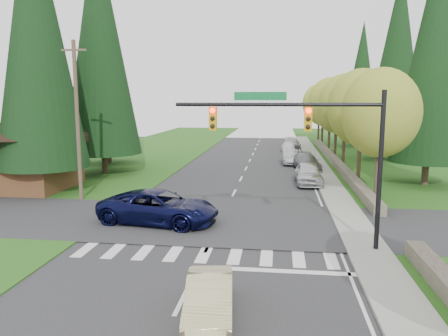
% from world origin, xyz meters
% --- Properties ---
extents(ground, '(120.00, 120.00, 0.00)m').
position_xyz_m(ground, '(0.00, 0.00, 0.00)').
color(ground, '#28282B').
rests_on(ground, ground).
extents(grass_east, '(14.00, 110.00, 0.06)m').
position_xyz_m(grass_east, '(13.00, 20.00, 0.03)').
color(grass_east, '#2A5416').
rests_on(grass_east, ground).
extents(grass_west, '(14.00, 110.00, 0.06)m').
position_xyz_m(grass_west, '(-13.00, 20.00, 0.03)').
color(grass_west, '#2A5416').
rests_on(grass_west, ground).
extents(cross_street, '(120.00, 8.00, 0.10)m').
position_xyz_m(cross_street, '(0.00, 8.00, 0.00)').
color(cross_street, '#28282B').
rests_on(cross_street, ground).
extents(sidewalk_east, '(1.80, 80.00, 0.13)m').
position_xyz_m(sidewalk_east, '(6.90, 22.00, 0.07)').
color(sidewalk_east, gray).
rests_on(sidewalk_east, ground).
extents(curb_east, '(0.20, 80.00, 0.13)m').
position_xyz_m(curb_east, '(6.05, 22.00, 0.07)').
color(curb_east, gray).
rests_on(curb_east, ground).
extents(stone_wall_north, '(0.70, 40.00, 0.70)m').
position_xyz_m(stone_wall_north, '(8.60, 30.00, 0.35)').
color(stone_wall_north, '#4C4438').
rests_on(stone_wall_north, ground).
extents(traffic_signal, '(8.70, 0.37, 6.80)m').
position_xyz_m(traffic_signal, '(4.37, 4.50, 4.98)').
color(traffic_signal, black).
rests_on(traffic_signal, ground).
extents(brown_building, '(8.40, 8.40, 5.40)m').
position_xyz_m(brown_building, '(-15.00, 15.00, 3.14)').
color(brown_building, '#4C2D19').
rests_on(brown_building, ground).
extents(utility_pole, '(1.60, 0.24, 10.00)m').
position_xyz_m(utility_pole, '(-9.50, 12.00, 5.14)').
color(utility_pole, '#473828').
rests_on(utility_pole, ground).
extents(decid_tree_0, '(4.80, 4.80, 8.37)m').
position_xyz_m(decid_tree_0, '(9.20, 14.00, 5.60)').
color(decid_tree_0, '#38281C').
rests_on(decid_tree_0, ground).
extents(decid_tree_1, '(5.20, 5.20, 8.80)m').
position_xyz_m(decid_tree_1, '(9.30, 21.00, 5.80)').
color(decid_tree_1, '#38281C').
rests_on(decid_tree_1, ground).
extents(decid_tree_2, '(5.00, 5.00, 8.82)m').
position_xyz_m(decid_tree_2, '(9.10, 28.00, 5.93)').
color(decid_tree_2, '#38281C').
rests_on(decid_tree_2, ground).
extents(decid_tree_3, '(5.00, 5.00, 8.55)m').
position_xyz_m(decid_tree_3, '(9.20, 35.00, 5.66)').
color(decid_tree_3, '#38281C').
rests_on(decid_tree_3, ground).
extents(decid_tree_4, '(5.40, 5.40, 9.18)m').
position_xyz_m(decid_tree_4, '(9.30, 42.00, 6.06)').
color(decid_tree_4, '#38281C').
rests_on(decid_tree_4, ground).
extents(decid_tree_5, '(4.80, 4.80, 8.30)m').
position_xyz_m(decid_tree_5, '(9.10, 49.00, 5.53)').
color(decid_tree_5, '#38281C').
rests_on(decid_tree_5, ground).
extents(decid_tree_6, '(5.20, 5.20, 8.86)m').
position_xyz_m(decid_tree_6, '(9.20, 56.00, 5.86)').
color(decid_tree_6, '#38281C').
rests_on(decid_tree_6, ground).
extents(conifer_w_a, '(6.12, 6.12, 19.80)m').
position_xyz_m(conifer_w_a, '(-13.00, 14.00, 10.79)').
color(conifer_w_a, '#38281C').
rests_on(conifer_w_a, ground).
extents(conifer_w_b, '(5.44, 5.44, 17.80)m').
position_xyz_m(conifer_w_b, '(-16.00, 18.00, 9.79)').
color(conifer_w_b, '#38281C').
rests_on(conifer_w_b, ground).
extents(conifer_w_c, '(6.46, 6.46, 20.80)m').
position_xyz_m(conifer_w_c, '(-12.00, 22.00, 11.29)').
color(conifer_w_c, '#38281C').
rests_on(conifer_w_c, ground).
extents(conifer_w_e, '(5.78, 5.78, 18.80)m').
position_xyz_m(conifer_w_e, '(-14.00, 28.00, 10.29)').
color(conifer_w_e, '#38281C').
rests_on(conifer_w_e, ground).
extents(conifer_e_a, '(5.44, 5.44, 17.80)m').
position_xyz_m(conifer_e_a, '(14.00, 20.00, 9.79)').
color(conifer_e_a, '#38281C').
rests_on(conifer_e_a, ground).
extents(conifer_e_b, '(6.12, 6.12, 19.80)m').
position_xyz_m(conifer_e_b, '(15.00, 34.00, 10.79)').
color(conifer_e_b, '#38281C').
rests_on(conifer_e_b, ground).
extents(conifer_e_c, '(5.10, 5.10, 16.80)m').
position_xyz_m(conifer_e_c, '(14.00, 48.00, 9.29)').
color(conifer_e_c, '#38281C').
rests_on(conifer_e_c, ground).
extents(sedan_champagne, '(1.77, 4.00, 1.27)m').
position_xyz_m(sedan_champagne, '(1.07, -2.11, 0.64)').
color(sedan_champagne, beige).
rests_on(sedan_champagne, ground).
extents(suv_navy, '(6.63, 3.87, 1.73)m').
position_xyz_m(suv_navy, '(-3.12, 7.50, 0.87)').
color(suv_navy, black).
rests_on(suv_navy, ground).
extents(parked_car_a, '(2.05, 4.89, 1.66)m').
position_xyz_m(parked_car_a, '(5.33, 19.31, 0.83)').
color(parked_car_a, silver).
rests_on(parked_car_a, ground).
extents(parked_car_b, '(2.71, 5.27, 1.46)m').
position_xyz_m(parked_car_b, '(5.60, 26.46, 0.73)').
color(parked_car_b, slate).
rests_on(parked_car_b, ground).
extents(parked_car_c, '(1.65, 4.39, 1.43)m').
position_xyz_m(parked_car_c, '(4.20, 29.92, 0.72)').
color(parked_car_c, '#A9AAAE').
rests_on(parked_car_c, ground).
extents(parked_car_d, '(1.76, 3.96, 1.32)m').
position_xyz_m(parked_car_d, '(4.20, 39.94, 0.66)').
color(parked_car_d, white).
rests_on(parked_car_d, ground).
extents(parked_car_e, '(2.33, 4.66, 1.30)m').
position_xyz_m(parked_car_e, '(4.81, 45.24, 0.65)').
color(parked_car_e, '#A8A7AC').
rests_on(parked_car_e, ground).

